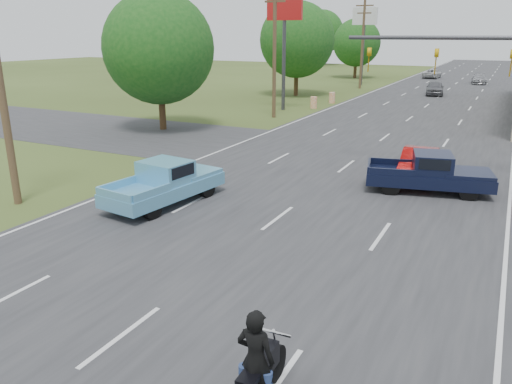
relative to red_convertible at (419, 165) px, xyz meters
The scene contains 22 objects.
ground 15.53m from the red_convertible, 103.04° to the right, with size 200.00×200.00×0.00m, color #3A471C.
main_road 25.14m from the red_convertible, 98.00° to the left, with size 15.00×180.00×0.02m, color #2D2D30.
cross_road 4.59m from the red_convertible, 140.47° to the left, with size 120.00×10.00×0.02m, color #2D2D30.
utility_pole_5 18.88m from the red_convertible, 135.25° to the left, with size 2.00×0.28×10.00m.
utility_pole_6 39.39m from the red_convertible, 109.41° to the left, with size 2.00×0.28×10.00m.
tree_0 18.74m from the red_convertible, 164.39° to the left, with size 7.14×7.14×8.84m.
tree_1 32.18m from the red_convertible, 122.30° to the left, with size 7.56×7.56×9.36m.
tree_2 54.05m from the red_convertible, 109.18° to the left, with size 6.72×6.72×8.32m.
tree_4 83.94m from the red_convertible, 134.33° to the left, with size 9.24×9.24×11.44m.
tree_6 86.82m from the red_convertible, 112.75° to the left, with size 8.82×8.82×10.92m.
barrel_2 22.38m from the red_convertible, 122.43° to the left, with size 0.56×0.56×1.00m, color orange.
barrel_3 25.71m from the red_convertible, 117.07° to the left, with size 0.56×0.56×1.00m, color orange.
pole_sign_left_near 22.87m from the red_convertible, 129.66° to the left, with size 3.00×0.35×9.20m.
pole_sign_left_far 43.70m from the red_convertible, 108.90° to the left, with size 3.00×0.35×9.20m.
signal_mast 5.09m from the red_convertible, 39.11° to the left, with size 9.12×0.40×7.00m.
red_convertible is the anchor object (origin of this frame).
rider 15.76m from the red_convertible, 89.85° to the right, with size 0.67×0.44×1.84m, color black.
blue_pickup 10.91m from the red_convertible, 136.98° to the right, with size 2.51×5.14×1.64m.
navy_pickup 1.68m from the red_convertible, 63.01° to the right, with size 5.17×2.92×1.62m.
distant_car_grey 34.11m from the red_convertible, 96.95° to the left, with size 1.71×4.26×1.45m, color #5C5C61.
distant_car_silver 49.35m from the red_convertible, 91.00° to the left, with size 1.74×4.27×1.24m, color #9C9CA0.
distant_car_white 56.11m from the red_convertible, 97.77° to the left, with size 2.10×4.56×1.27m, color #B8B8B8.
Camera 1 is at (6.73, -6.90, 6.17)m, focal length 35.00 mm.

